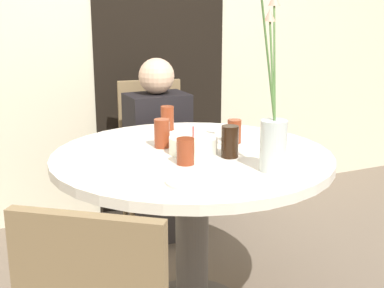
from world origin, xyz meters
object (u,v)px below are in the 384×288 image
Objects in this scene: side_plate at (193,181)px; drink_glass_0 at (230,142)px; drink_glass_3 at (234,131)px; drink_glass_4 at (185,151)px; chair_far_back at (153,148)px; drink_glass_2 at (162,133)px; flower_vase at (272,117)px; birthday_cake at (193,145)px; person_guest at (158,157)px; drink_glass_1 at (167,118)px.

drink_glass_0 is (0.27, 0.23, 0.06)m from side_plate.
drink_glass_4 is at bearing -148.32° from drink_glass_3.
drink_glass_2 is (-0.26, -0.82, 0.30)m from chair_far_back.
chair_far_back is at bearing 75.33° from side_plate.
flower_vase is 0.44m from drink_glass_3.
drink_glass_3 is at bearing 16.47° from birthday_cake.
drink_glass_2 is 0.33m from drink_glass_3.
side_plate is 1.48× the size of drink_glass_0.
drink_glass_3 is at bearing -75.17° from chair_far_back.
birthday_cake is 0.86m from person_guest.
flower_vase is 0.79m from drink_glass_1.
drink_glass_1 is 0.94× the size of drink_glass_2.
flower_vase is 5.74× the size of drink_glass_0.
drink_glass_4 is (-0.20, -0.01, -0.01)m from drink_glass_0.
person_guest is (0.04, 0.92, -0.32)m from drink_glass_0.
chair_far_back is at bearing 93.96° from drink_glass_3.
side_plate is (-0.33, -0.01, -0.20)m from flower_vase.
flower_vase is at bearing -63.71° from birthday_cake.
person_guest is at bearing 70.55° from drink_glass_2.
drink_glass_3 is at bearing -11.20° from drink_glass_2.
drink_glass_3 is (0.07, 0.41, -0.15)m from flower_vase.
drink_glass_0 is at bearing 39.75° from side_plate.
drink_glass_4 is (-0.16, -0.57, -0.01)m from drink_glass_1.
drink_glass_3 is at bearing -82.83° from person_guest.
drink_glass_4 is at bearing 72.28° from side_plate.
drink_glass_2 is at bearing 127.09° from drink_glass_0.
drink_glass_0 reaches higher than side_plate.
flower_vase is 3.87× the size of side_plate.
drink_glass_3 reaches higher than side_plate.
chair_far_back is 7.22× the size of drink_glass_2.
drink_glass_1 is (0.22, 0.78, 0.05)m from side_plate.
drink_glass_2 is 0.77m from person_guest.
drink_glass_1 is at bearing -103.35° from person_guest.
drink_glass_0 is 0.56m from drink_glass_1.
side_plate is 1.64× the size of drink_glass_1.
drink_glass_4 is (-0.26, 0.20, -0.15)m from flower_vase.
flower_vase is 7.09× the size of drink_glass_3.
chair_far_back is 1.20× the size of flower_vase.
drink_glass_0 is 0.12× the size of person_guest.
flower_vase reaches higher than drink_glass_3.
chair_far_back is at bearing 89.49° from flower_vase.
drink_glass_2 reaches higher than drink_glass_4.
drink_glass_1 reaches higher than drink_glass_4.
drink_glass_0 is at bearing -85.04° from drink_glass_1.
drink_glass_2 is (-0.09, 0.14, 0.03)m from birthday_cake.
chair_far_back is at bearing 75.94° from drink_glass_4.
drink_glass_2 is (0.08, 0.48, 0.06)m from side_plate.
drink_glass_0 is 1.26× the size of drink_glass_4.
side_plate is 1.21m from person_guest.
drink_glass_1 reaches higher than side_plate.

